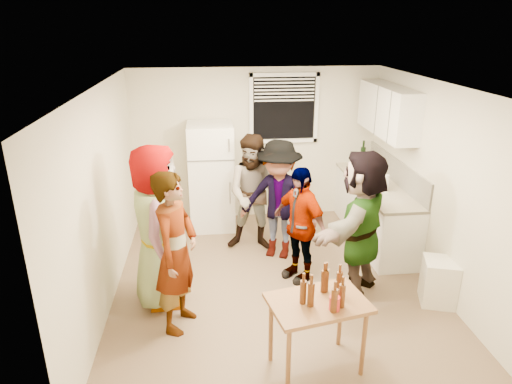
{
  "coord_description": "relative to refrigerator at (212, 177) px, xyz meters",
  "views": [
    {
      "loc": [
        -0.79,
        -5.02,
        3.17
      ],
      "look_at": [
        -0.21,
        0.32,
        1.15
      ],
      "focal_mm": 32.0,
      "sensor_mm": 36.0,
      "label": 1
    }
  ],
  "objects": [
    {
      "name": "room",
      "position": [
        0.75,
        -1.88,
        -0.85
      ],
      "size": [
        4.0,
        4.5,
        2.5
      ],
      "primitive_type": null,
      "color": "beige",
      "rests_on": "ground"
    },
    {
      "name": "window",
      "position": [
        1.2,
        0.33,
        1.0
      ],
      "size": [
        1.12,
        0.1,
        1.06
      ],
      "primitive_type": null,
      "color": "white",
      "rests_on": "room"
    },
    {
      "name": "refrigerator",
      "position": [
        0.0,
        0.0,
        0.0
      ],
      "size": [
        0.7,
        0.7,
        1.7
      ],
      "primitive_type": "cube",
      "color": "white",
      "rests_on": "ground"
    },
    {
      "name": "counter_lower",
      "position": [
        2.45,
        -0.73,
        -0.42
      ],
      "size": [
        0.6,
        2.2,
        0.86
      ],
      "primitive_type": "cube",
      "color": "white",
      "rests_on": "ground"
    },
    {
      "name": "countertop",
      "position": [
        2.45,
        -0.73,
        0.03
      ],
      "size": [
        0.64,
        2.22,
        0.04
      ],
      "primitive_type": "cube",
      "color": "#BAAF98",
      "rests_on": "counter_lower"
    },
    {
      "name": "backsplash",
      "position": [
        2.74,
        -0.73,
        0.23
      ],
      "size": [
        0.03,
        2.2,
        0.36
      ],
      "primitive_type": "cube",
      "color": "#B0ACA0",
      "rests_on": "countertop"
    },
    {
      "name": "upper_cabinets",
      "position": [
        2.58,
        -0.53,
        1.1
      ],
      "size": [
        0.34,
        1.6,
        0.7
      ],
      "primitive_type": "cube",
      "color": "white",
      "rests_on": "room"
    },
    {
      "name": "kettle",
      "position": [
        2.4,
        -0.7,
        0.05
      ],
      "size": [
        0.26,
        0.23,
        0.2
      ],
      "primitive_type": null,
      "rotation": [
        0.0,
        0.0,
        0.15
      ],
      "color": "silver",
      "rests_on": "countertop"
    },
    {
      "name": "paper_towel",
      "position": [
        2.43,
        -1.06,
        0.05
      ],
      "size": [
        0.11,
        0.11,
        0.24
      ],
      "primitive_type": "cylinder",
      "color": "white",
      "rests_on": "countertop"
    },
    {
      "name": "wine_bottle",
      "position": [
        2.5,
        0.12,
        0.05
      ],
      "size": [
        0.08,
        0.08,
        0.32
      ],
      "primitive_type": "cylinder",
      "color": "black",
      "rests_on": "countertop"
    },
    {
      "name": "beer_bottle_counter",
      "position": [
        2.35,
        -1.01,
        0.05
      ],
      "size": [
        0.07,
        0.07,
        0.25
      ],
      "primitive_type": "cylinder",
      "color": "#47230C",
      "rests_on": "countertop"
    },
    {
      "name": "blue_cup",
      "position": [
        2.19,
        -1.4,
        0.05
      ],
      "size": [
        0.09,
        0.09,
        0.12
      ],
      "primitive_type": "cylinder",
      "color": "#1613BB",
      "rests_on": "countertop"
    },
    {
      "name": "picture_frame",
      "position": [
        2.67,
        -0.12,
        0.12
      ],
      "size": [
        0.02,
        0.18,
        0.15
      ],
      "primitive_type": "cube",
      "color": "#E8D453",
      "rests_on": "countertop"
    },
    {
      "name": "trash_bin",
      "position": [
        2.62,
        -2.49,
        -0.6
      ],
      "size": [
        0.47,
        0.47,
        0.56
      ],
      "primitive_type": "cube",
      "rotation": [
        0.0,
        0.0,
        -0.3
      ],
      "color": "silver",
      "rests_on": "ground"
    },
    {
      "name": "serving_table",
      "position": [
        0.92,
        -3.41,
        -0.85
      ],
      "size": [
        1.0,
        0.77,
        0.75
      ],
      "primitive_type": null,
      "rotation": [
        0.0,
        0.0,
        0.21
      ],
      "color": "brown",
      "rests_on": "ground"
    },
    {
      "name": "beer_bottle_table",
      "position": [
        0.83,
        -3.47,
        -0.1
      ],
      "size": [
        0.06,
        0.06,
        0.24
      ],
      "primitive_type": "cylinder",
      "color": "#47230C",
      "rests_on": "serving_table"
    },
    {
      "name": "red_cup",
      "position": [
        1.03,
        -3.55,
        -0.1
      ],
      "size": [
        0.1,
        0.1,
        0.13
      ],
      "primitive_type": "cylinder",
      "color": "red",
      "rests_on": "serving_table"
    },
    {
      "name": "guest_grey",
      "position": [
        -0.65,
        -2.09,
        -0.85
      ],
      "size": [
        1.96,
        0.99,
        0.62
      ],
      "primitive_type": "imported",
      "rotation": [
        0.0,
        0.0,
        1.59
      ],
      "color": "gray",
      "rests_on": "ground"
    },
    {
      "name": "guest_stripe",
      "position": [
        -0.41,
        -2.59,
        -0.85
      ],
      "size": [
        1.91,
        1.25,
        0.43
      ],
      "primitive_type": "imported",
      "rotation": [
        0.0,
        0.0,
        1.21
      ],
      "color": "#141933",
      "rests_on": "ground"
    },
    {
      "name": "guest_back_left",
      "position": [
        0.61,
        -0.86,
        -0.85
      ],
      "size": [
        1.16,
        1.85,
        0.65
      ],
      "primitive_type": "imported",
      "rotation": [
        0.0,
        0.0,
        -0.2
      ],
      "color": "brown",
      "rests_on": "ground"
    },
    {
      "name": "guest_back_right",
      "position": [
        0.91,
        -1.12,
        -0.85
      ],
      "size": [
        1.69,
        2.0,
        0.63
      ],
      "primitive_type": "imported",
      "rotation": [
        0.0,
        0.0,
        -0.42
      ],
      "color": "#404045",
      "rests_on": "ground"
    },
    {
      "name": "guest_black",
      "position": [
        1.07,
        -1.75,
        -0.85
      ],
      "size": [
        1.76,
        1.58,
        0.37
      ],
      "primitive_type": "imported",
      "rotation": [
        0.0,
        0.0,
        -1.0
      ],
      "color": "black",
      "rests_on": "ground"
    },
    {
      "name": "guest_orange",
      "position": [
        1.72,
        -2.16,
        -0.85
      ],
      "size": [
        2.49,
        2.47,
        0.54
      ],
      "primitive_type": "imported",
      "rotation": [
        0.0,
        0.0,
        4.05
      ],
      "color": "#F2A363",
      "rests_on": "ground"
    }
  ]
}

